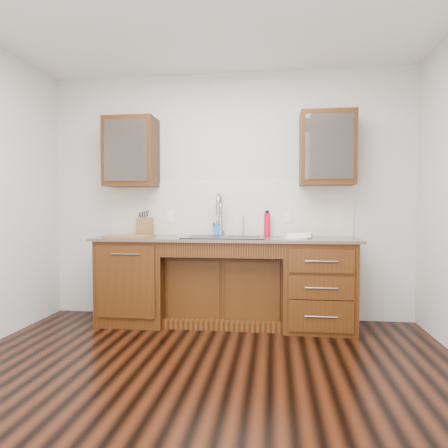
# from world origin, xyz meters

# --- Properties ---
(ground) EXTENTS (4.00, 3.50, 0.10)m
(ground) POSITION_xyz_m (0.00, 0.00, -0.05)
(ground) COLOR black
(wall_back) EXTENTS (4.00, 0.10, 2.70)m
(wall_back) POSITION_xyz_m (0.00, 1.80, 1.35)
(wall_back) COLOR silver
(wall_back) RESTS_ON ground
(wall_front) EXTENTS (4.00, 0.10, 2.70)m
(wall_front) POSITION_xyz_m (0.00, -1.80, 1.35)
(wall_front) COLOR silver
(wall_front) RESTS_ON ground
(base_cabinet_left) EXTENTS (0.70, 0.62, 0.88)m
(base_cabinet_left) POSITION_xyz_m (-0.95, 1.44, 0.44)
(base_cabinet_left) COLOR #593014
(base_cabinet_left) RESTS_ON ground
(base_cabinet_center) EXTENTS (1.20, 0.44, 0.70)m
(base_cabinet_center) POSITION_xyz_m (0.00, 1.53, 0.35)
(base_cabinet_center) COLOR #593014
(base_cabinet_center) RESTS_ON ground
(base_cabinet_right) EXTENTS (0.70, 0.62, 0.88)m
(base_cabinet_right) POSITION_xyz_m (0.95, 1.44, 0.44)
(base_cabinet_right) COLOR #593014
(base_cabinet_right) RESTS_ON ground
(countertop) EXTENTS (2.70, 0.65, 0.03)m
(countertop) POSITION_xyz_m (0.00, 1.43, 0.90)
(countertop) COLOR #84705B
(countertop) RESTS_ON base_cabinet_left
(backsplash) EXTENTS (2.70, 0.02, 0.59)m
(backsplash) POSITION_xyz_m (0.00, 1.74, 1.21)
(backsplash) COLOR beige
(backsplash) RESTS_ON wall_back
(sink) EXTENTS (0.84, 0.46, 0.19)m
(sink) POSITION_xyz_m (0.00, 1.41, 0.83)
(sink) COLOR #9E9EA5
(sink) RESTS_ON countertop
(faucet) EXTENTS (0.04, 0.04, 0.40)m
(faucet) POSITION_xyz_m (-0.07, 1.64, 1.11)
(faucet) COLOR #999993
(faucet) RESTS_ON countertop
(filter_tap) EXTENTS (0.02, 0.02, 0.24)m
(filter_tap) POSITION_xyz_m (0.18, 1.65, 1.03)
(filter_tap) COLOR #999993
(filter_tap) RESTS_ON countertop
(upper_cabinet_left) EXTENTS (0.55, 0.34, 0.75)m
(upper_cabinet_left) POSITION_xyz_m (-1.05, 1.58, 1.83)
(upper_cabinet_left) COLOR #593014
(upper_cabinet_left) RESTS_ON wall_back
(upper_cabinet_right) EXTENTS (0.55, 0.34, 0.75)m
(upper_cabinet_right) POSITION_xyz_m (1.05, 1.58, 1.83)
(upper_cabinet_right) COLOR #593014
(upper_cabinet_right) RESTS_ON wall_back
(outlet_left) EXTENTS (0.08, 0.01, 0.12)m
(outlet_left) POSITION_xyz_m (-0.65, 1.73, 1.12)
(outlet_left) COLOR white
(outlet_left) RESTS_ON backsplash
(outlet_right) EXTENTS (0.08, 0.01, 0.12)m
(outlet_right) POSITION_xyz_m (0.65, 1.73, 1.12)
(outlet_right) COLOR white
(outlet_right) RESTS_ON backsplash
(soap_bottle) EXTENTS (0.08, 0.08, 0.16)m
(soap_bottle) POSITION_xyz_m (-0.11, 1.63, 0.99)
(soap_bottle) COLOR blue
(soap_bottle) RESTS_ON countertop
(water_bottle) EXTENTS (0.07, 0.07, 0.25)m
(water_bottle) POSITION_xyz_m (0.44, 1.67, 1.03)
(water_bottle) COLOR red
(water_bottle) RESTS_ON countertop
(plate) EXTENTS (0.34, 0.34, 0.01)m
(plate) POSITION_xyz_m (0.73, 1.38, 0.92)
(plate) COLOR silver
(plate) RESTS_ON countertop
(dish_towel) EXTENTS (0.27, 0.21, 0.04)m
(dish_towel) POSITION_xyz_m (0.77, 1.41, 0.94)
(dish_towel) COLOR white
(dish_towel) RESTS_ON plate
(knife_block) EXTENTS (0.15, 0.20, 0.20)m
(knife_block) POSITION_xyz_m (-0.90, 1.57, 1.01)
(knife_block) COLOR brown
(knife_block) RESTS_ON countertop
(cutting_board) EXTENTS (0.50, 0.39, 0.02)m
(cutting_board) POSITION_xyz_m (-0.98, 1.31, 0.92)
(cutting_board) COLOR #9E844F
(cutting_board) RESTS_ON countertop
(cup_left_a) EXTENTS (0.13, 0.13, 0.09)m
(cup_left_a) POSITION_xyz_m (-1.16, 1.58, 1.77)
(cup_left_a) COLOR white
(cup_left_a) RESTS_ON upper_cabinet_left
(cup_left_b) EXTENTS (0.13, 0.13, 0.10)m
(cup_left_b) POSITION_xyz_m (-0.91, 1.58, 1.77)
(cup_left_b) COLOR white
(cup_left_b) RESTS_ON upper_cabinet_left
(cup_right_a) EXTENTS (0.14, 0.14, 0.10)m
(cup_right_a) POSITION_xyz_m (0.96, 1.58, 1.78)
(cup_right_a) COLOR silver
(cup_right_a) RESTS_ON upper_cabinet_right
(cup_right_b) EXTENTS (0.13, 0.13, 0.09)m
(cup_right_b) POSITION_xyz_m (1.18, 1.58, 1.77)
(cup_right_b) COLOR silver
(cup_right_b) RESTS_ON upper_cabinet_right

